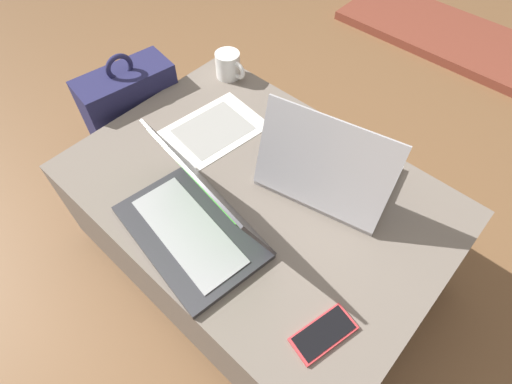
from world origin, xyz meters
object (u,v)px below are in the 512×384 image
Objects in this scene: paper_sheet at (213,130)px; coffee_mug at (229,65)px; laptop_far at (327,171)px; backpack at (138,126)px; laptop_near at (197,217)px; cell_phone at (324,334)px.

coffee_mug is (-0.15, 0.22, 0.04)m from paper_sheet.
backpack is at bearing -2.73° from laptop_far.
paper_sheet is at bearing 109.13° from backpack.
laptop_near is 1.05× the size of laptop_far.
laptop_far is 0.39m from paper_sheet.
paper_sheet is at bearing -56.13° from coffee_mug.
laptop_near is 2.63× the size of cell_phone.
cell_phone is 0.91m from coffee_mug.
laptop_near reaches higher than backpack.
paper_sheet is (0.35, 0.06, 0.17)m from backpack.
laptop_far is at bearing 15.99° from paper_sheet.
cell_phone is at bearing -16.78° from paper_sheet.
paper_sheet is (-0.23, 0.27, -0.05)m from laptop_near.
cell_phone is at bearing 113.56° from laptop_far.
laptop_far reaches higher than paper_sheet.
paper_sheet is at bearing -3.32° from laptop_far.
laptop_far is 2.51× the size of cell_phone.
laptop_near reaches higher than coffee_mug.
cell_phone is at bearing 7.80° from laptop_near.
laptop_near is 0.40m from cell_phone.
coffee_mug is at bearing 130.70° from paper_sheet.
backpack is 4.46× the size of coffee_mug.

